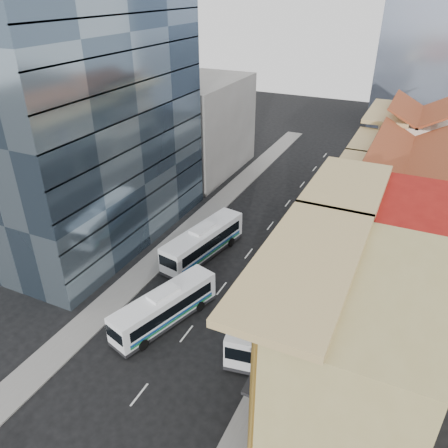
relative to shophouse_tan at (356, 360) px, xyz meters
The scene contains 13 objects.
ground 16.03m from the shophouse_tan, 160.35° to the right, with size 200.00×200.00×0.00m, color black.
sidewalk_right 18.82m from the shophouse_tan, 107.93° to the left, with size 3.00×90.00×0.15m, color slate.
sidewalk_left 28.82m from the shophouse_tan, 142.93° to the left, with size 3.00×90.00×0.15m, color slate.
shophouse_tan is the anchor object (origin of this frame).
shophouse_red 12.00m from the shophouse_tan, 90.00° to the left, with size 8.00×10.00×12.00m, color maroon.
shophouse_cream_near 21.52m from the shophouse_tan, 90.00° to the left, with size 8.00×9.00×10.00m, color beige.
shophouse_cream_mid 30.52m from the shophouse_tan, 90.00° to the left, with size 8.00×9.00×10.00m, color beige.
shophouse_cream_far 41.00m from the shophouse_tan, 90.00° to the left, with size 8.00×12.00×11.00m, color beige.
office_tower 35.19m from the shophouse_tan, 155.70° to the left, with size 12.00×26.00×30.00m, color #3A4B5C.
office_block_far 47.64m from the shophouse_tan, 129.04° to the left, with size 10.00×18.00×14.00m, color gray.
bus_left_near 17.36m from the shophouse_tan, 167.77° to the left, with size 2.46×10.49×3.36m, color white, non-canonical shape.
bus_left_far 23.76m from the shophouse_tan, 141.69° to the left, with size 2.67×11.41×3.66m, color white, non-canonical shape.
bus_right 11.73m from the shophouse_tan, 145.55° to the left, with size 2.60×11.10×3.56m, color silver, non-canonical shape.
Camera 1 is at (14.93, -16.12, 26.38)m, focal length 35.00 mm.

